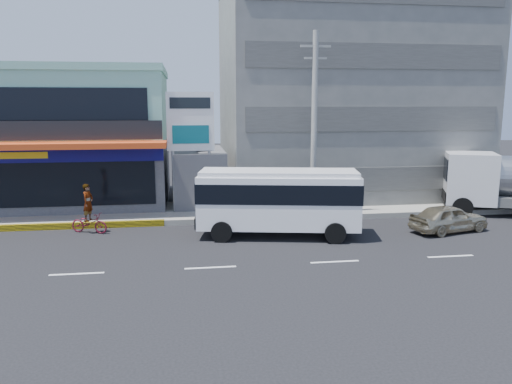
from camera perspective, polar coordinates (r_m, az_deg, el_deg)
ground at (r=19.66m, az=-5.23°, el=-8.61°), size 120.00×120.00×0.00m
sidewalk at (r=29.37m, az=3.52°, el=-1.97°), size 70.00×5.00×0.30m
shop_building at (r=33.38m, az=-20.63°, el=5.54°), size 12.40×11.70×8.00m
concrete_building at (r=35.34m, az=9.89°, el=11.13°), size 16.00×12.00×14.00m
gap_structure at (r=30.95m, az=-6.51°, el=1.62°), size 3.00×6.00×3.50m
satellite_dish at (r=29.74m, az=-6.52°, el=4.82°), size 1.50×1.50×0.15m
billboard at (r=27.84m, az=-7.49°, el=7.23°), size 2.60×0.18×6.90m
utility_pole_near at (r=26.93m, az=6.66°, el=7.62°), size 1.60×0.30×10.00m
minibus at (r=23.67m, az=2.59°, el=-0.60°), size 7.93×3.84×3.18m
sedan at (r=26.48m, az=21.17°, el=-2.81°), size 4.30×2.58×1.37m
motorcycle_rider at (r=25.78m, az=-18.56°, el=-2.71°), size 2.01×1.33×2.44m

